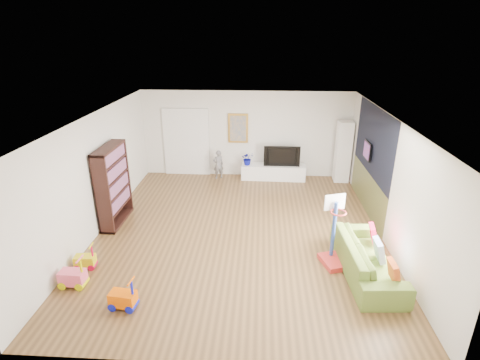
# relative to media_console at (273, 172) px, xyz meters

# --- Properties ---
(floor) EXTENTS (6.50, 7.50, 0.00)m
(floor) POSITION_rel_media_console_xyz_m (-0.88, -3.43, -0.23)
(floor) COLOR brown
(floor) RESTS_ON ground
(ceiling) EXTENTS (6.50, 7.50, 0.00)m
(ceiling) POSITION_rel_media_console_xyz_m (-0.88, -3.43, 2.47)
(ceiling) COLOR white
(ceiling) RESTS_ON ground
(wall_back) EXTENTS (6.50, 0.00, 2.70)m
(wall_back) POSITION_rel_media_console_xyz_m (-0.88, 0.32, 1.12)
(wall_back) COLOR silver
(wall_back) RESTS_ON ground
(wall_front) EXTENTS (6.50, 0.00, 2.70)m
(wall_front) POSITION_rel_media_console_xyz_m (-0.88, -7.18, 1.12)
(wall_front) COLOR silver
(wall_front) RESTS_ON ground
(wall_left) EXTENTS (0.00, 7.50, 2.70)m
(wall_left) POSITION_rel_media_console_xyz_m (-4.13, -3.43, 1.12)
(wall_left) COLOR white
(wall_left) RESTS_ON ground
(wall_right) EXTENTS (0.00, 7.50, 2.70)m
(wall_right) POSITION_rel_media_console_xyz_m (2.37, -3.43, 1.12)
(wall_right) COLOR silver
(wall_right) RESTS_ON ground
(navy_accent) EXTENTS (0.01, 3.20, 1.70)m
(navy_accent) POSITION_rel_media_console_xyz_m (2.36, -2.03, 1.62)
(navy_accent) COLOR black
(navy_accent) RESTS_ON wall_right
(olive_wainscot) EXTENTS (0.01, 3.20, 1.00)m
(olive_wainscot) POSITION_rel_media_console_xyz_m (2.36, -2.03, 0.27)
(olive_wainscot) COLOR brown
(olive_wainscot) RESTS_ON wall_right
(doorway) EXTENTS (1.45, 0.06, 2.10)m
(doorway) POSITION_rel_media_console_xyz_m (-2.78, 0.28, 0.82)
(doorway) COLOR white
(doorway) RESTS_ON ground
(painting_back) EXTENTS (0.62, 0.06, 0.92)m
(painting_back) POSITION_rel_media_console_xyz_m (-1.13, 0.28, 1.32)
(painting_back) COLOR gold
(painting_back) RESTS_ON wall_back
(artwork_right) EXTENTS (0.04, 0.56, 0.46)m
(artwork_right) POSITION_rel_media_console_xyz_m (2.29, -1.83, 1.32)
(artwork_right) COLOR #7F3F8C
(artwork_right) RESTS_ON wall_right
(media_console) EXTENTS (2.00, 0.54, 0.46)m
(media_console) POSITION_rel_media_console_xyz_m (0.00, 0.00, 0.00)
(media_console) COLOR white
(media_console) RESTS_ON ground
(tall_cabinet) EXTENTS (0.45, 0.45, 1.88)m
(tall_cabinet) POSITION_rel_media_console_xyz_m (2.10, -0.02, 0.71)
(tall_cabinet) COLOR white
(tall_cabinet) RESTS_ON ground
(bookshelf) EXTENTS (0.36, 1.32, 1.92)m
(bookshelf) POSITION_rel_media_console_xyz_m (-3.90, -3.07, 0.73)
(bookshelf) COLOR black
(bookshelf) RESTS_ON ground
(sofa) EXTENTS (1.02, 2.31, 0.66)m
(sofa) POSITION_rel_media_console_xyz_m (1.67, -4.87, 0.10)
(sofa) COLOR olive
(sofa) RESTS_ON ground
(basketball_hoop) EXTENTS (0.66, 0.73, 1.45)m
(basketball_hoop) POSITION_rel_media_console_xyz_m (1.13, -4.60, 0.49)
(basketball_hoop) COLOR red
(basketball_hoop) RESTS_ON ground
(ride_on_yellow) EXTENTS (0.41, 0.28, 0.52)m
(ride_on_yellow) POSITION_rel_media_console_xyz_m (-3.82, -5.03, 0.03)
(ride_on_yellow) COLOR yellow
(ride_on_yellow) RESTS_ON ground
(ride_on_orange) EXTENTS (0.46, 0.32, 0.58)m
(ride_on_orange) POSITION_rel_media_console_xyz_m (-2.67, -6.11, 0.06)
(ride_on_orange) COLOR #F55F00
(ride_on_orange) RESTS_ON ground
(ride_on_pink) EXTENTS (0.46, 0.30, 0.60)m
(ride_on_pink) POSITION_rel_media_console_xyz_m (-3.79, -5.59, 0.07)
(ride_on_pink) COLOR #FA5879
(ride_on_pink) RESTS_ON ground
(child) EXTENTS (0.40, 0.35, 0.92)m
(child) POSITION_rel_media_console_xyz_m (-1.73, -0.05, 0.23)
(child) COLOR slate
(child) RESTS_ON ground
(tv) EXTENTS (1.11, 0.15, 0.64)m
(tv) POSITION_rel_media_console_xyz_m (0.24, 0.01, 0.55)
(tv) COLOR black
(tv) RESTS_ON media_console
(vase_plant) EXTENTS (0.43, 0.39, 0.42)m
(vase_plant) POSITION_rel_media_console_xyz_m (-0.81, -0.03, 0.44)
(vase_plant) COLOR #0A0F8B
(vase_plant) RESTS_ON media_console
(pillow_left) EXTENTS (0.11, 0.38, 0.38)m
(pillow_left) POSITION_rel_media_console_xyz_m (1.93, -5.54, 0.29)
(pillow_left) COLOR #BE4A1B
(pillow_left) RESTS_ON sofa
(pillow_center) EXTENTS (0.11, 0.40, 0.40)m
(pillow_center) POSITION_rel_media_console_xyz_m (1.87, -4.87, 0.29)
(pillow_center) COLOR white
(pillow_center) RESTS_ON sofa
(pillow_right) EXTENTS (0.14, 0.37, 0.36)m
(pillow_right) POSITION_rel_media_console_xyz_m (1.93, -4.25, 0.29)
(pillow_right) COLOR red
(pillow_right) RESTS_ON sofa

